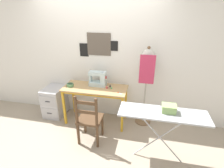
# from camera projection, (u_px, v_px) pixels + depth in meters

# --- Properties ---
(ground_plane) EXTENTS (14.00, 14.00, 0.00)m
(ground_plane) POSITION_uv_depth(u_px,v_px,m) (92.00, 128.00, 3.47)
(ground_plane) COLOR tan
(wall_back) EXTENTS (10.00, 0.07, 2.55)m
(wall_back) POSITION_uv_depth(u_px,v_px,m) (99.00, 58.00, 3.48)
(wall_back) COLOR silver
(wall_back) RESTS_ON ground_plane
(sewing_table) EXTENTS (1.24, 0.54, 0.77)m
(sewing_table) POSITION_uv_depth(u_px,v_px,m) (95.00, 92.00, 3.42)
(sewing_table) COLOR tan
(sewing_table) RESTS_ON ground_plane
(sewing_machine) EXTENTS (0.34, 0.18, 0.31)m
(sewing_machine) POSITION_uv_depth(u_px,v_px,m) (99.00, 79.00, 3.42)
(sewing_machine) COLOR silver
(sewing_machine) RESTS_ON sewing_table
(fabric_bowl) EXTENTS (0.13, 0.13, 0.06)m
(fabric_bowl) POSITION_uv_depth(u_px,v_px,m) (70.00, 85.00, 3.43)
(fabric_bowl) COLOR #56895B
(fabric_bowl) RESTS_ON sewing_table
(scissors) EXTENTS (0.11, 0.10, 0.01)m
(scissors) POSITION_uv_depth(u_px,v_px,m) (119.00, 93.00, 3.18)
(scissors) COLOR silver
(scissors) RESTS_ON sewing_table
(thread_spool_near_machine) EXTENTS (0.04, 0.04, 0.04)m
(thread_spool_near_machine) POSITION_uv_depth(u_px,v_px,m) (107.00, 88.00, 3.34)
(thread_spool_near_machine) COLOR red
(thread_spool_near_machine) RESTS_ON sewing_table
(thread_spool_mid_table) EXTENTS (0.04, 0.04, 0.04)m
(thread_spool_mid_table) POSITION_uv_depth(u_px,v_px,m) (110.00, 86.00, 3.40)
(thread_spool_mid_table) COLOR black
(thread_spool_mid_table) RESTS_ON sewing_table
(thread_spool_far_edge) EXTENTS (0.03, 0.03, 0.04)m
(thread_spool_far_edge) POSITION_uv_depth(u_px,v_px,m) (112.00, 88.00, 3.33)
(thread_spool_far_edge) COLOR green
(thread_spool_far_edge) RESTS_ON sewing_table
(wooden_chair) EXTENTS (0.40, 0.38, 0.95)m
(wooden_chair) POSITION_uv_depth(u_px,v_px,m) (90.00, 120.00, 2.98)
(wooden_chair) COLOR #513823
(wooden_chair) RESTS_ON ground_plane
(filing_cabinet) EXTENTS (0.40, 0.52, 0.64)m
(filing_cabinet) POSITION_uv_depth(u_px,v_px,m) (55.00, 101.00, 3.81)
(filing_cabinet) COLOR #B7B7BC
(filing_cabinet) RESTS_ON ground_plane
(dress_form) EXTENTS (0.32, 0.32, 1.59)m
(dress_form) POSITION_uv_depth(u_px,v_px,m) (147.00, 70.00, 3.21)
(dress_form) COLOR #846647
(dress_form) RESTS_ON ground_plane
(ironing_board) EXTENTS (1.24, 0.38, 0.86)m
(ironing_board) POSITION_uv_depth(u_px,v_px,m) (163.00, 115.00, 2.46)
(ironing_board) COLOR #ADB2B7
(ironing_board) RESTS_ON ground_plane
(storage_box) EXTENTS (0.20, 0.16, 0.11)m
(storage_box) POSITION_uv_depth(u_px,v_px,m) (169.00, 108.00, 2.44)
(storage_box) COLOR #8EB266
(storage_box) RESTS_ON ironing_board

